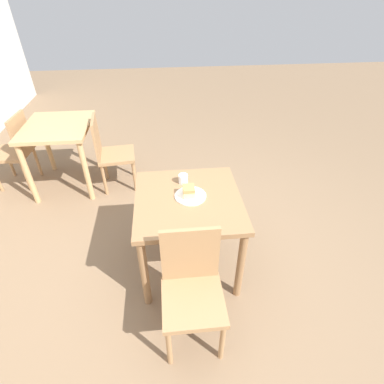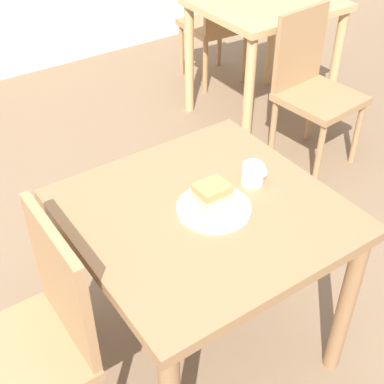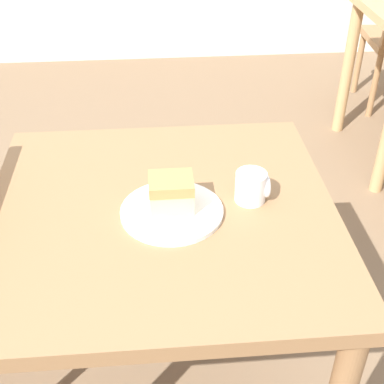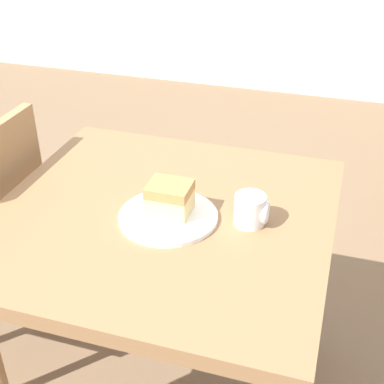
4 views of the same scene
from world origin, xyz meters
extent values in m
cube|color=olive|center=(0.08, 0.17, 0.70)|extent=(0.84, 0.82, 0.04)
cylinder|color=olive|center=(0.45, -0.18, 0.34)|extent=(0.06, 0.06, 0.68)
cylinder|color=olive|center=(-0.29, 0.53, 0.34)|extent=(0.06, 0.06, 0.68)
cylinder|color=olive|center=(0.45, 0.53, 0.34)|extent=(0.06, 0.06, 0.68)
cube|color=tan|center=(1.49, 1.51, 0.75)|extent=(0.81, 0.71, 0.04)
cylinder|color=tan|center=(1.14, 1.20, 0.36)|extent=(0.06, 0.06, 0.73)
cylinder|color=tan|center=(1.85, 1.20, 0.36)|extent=(0.06, 0.06, 0.73)
cylinder|color=tan|center=(1.14, 1.81, 0.36)|extent=(0.06, 0.06, 0.73)
cylinder|color=tan|center=(1.85, 1.81, 0.36)|extent=(0.06, 0.06, 0.73)
cube|color=#9E754C|center=(-0.60, 0.21, 0.41)|extent=(0.40, 0.40, 0.04)
cylinder|color=#9E754C|center=(-0.43, 0.38, 0.20)|extent=(0.04, 0.04, 0.39)
cube|color=#9E754C|center=(-0.42, 0.21, 0.65)|extent=(0.03, 0.38, 0.44)
cube|color=#9E754C|center=(1.39, 0.89, 0.41)|extent=(0.44, 0.44, 0.04)
cylinder|color=#9E754C|center=(1.24, 0.70, 0.20)|extent=(0.04, 0.04, 0.39)
cylinder|color=#9E754C|center=(1.58, 0.73, 0.20)|extent=(0.04, 0.04, 0.39)
cylinder|color=#9E754C|center=(1.21, 1.04, 0.20)|extent=(0.04, 0.04, 0.39)
cylinder|color=#9E754C|center=(1.55, 1.08, 0.20)|extent=(0.04, 0.04, 0.39)
cube|color=#9E754C|center=(1.38, 1.07, 0.65)|extent=(0.38, 0.07, 0.44)
cube|color=#9E754C|center=(1.56, 2.12, 0.41)|extent=(0.43, 0.43, 0.04)
cylinder|color=#9E754C|center=(1.74, 2.28, 0.20)|extent=(0.04, 0.04, 0.39)
cylinder|color=#9E754C|center=(1.40, 2.30, 0.20)|extent=(0.04, 0.04, 0.39)
cylinder|color=#9E754C|center=(1.72, 1.94, 0.20)|extent=(0.04, 0.04, 0.39)
cylinder|color=#9E754C|center=(1.38, 1.96, 0.20)|extent=(0.04, 0.04, 0.39)
cylinder|color=white|center=(0.10, 0.15, 0.73)|extent=(0.24, 0.24, 0.01)
cube|color=#E0C67F|center=(0.10, 0.17, 0.76)|extent=(0.10, 0.09, 0.05)
cube|color=#B27F47|center=(0.10, 0.17, 0.80)|extent=(0.10, 0.09, 0.03)
cylinder|color=white|center=(0.30, 0.19, 0.76)|extent=(0.08, 0.08, 0.08)
torus|color=white|center=(0.34, 0.19, 0.76)|extent=(0.01, 0.06, 0.06)
camera|label=1|loc=(-1.73, 0.33, 2.12)|focal=28.00mm
camera|label=2|loc=(-0.71, -0.90, 1.84)|focal=50.00mm
camera|label=3|loc=(0.07, -0.85, 1.50)|focal=50.00mm
camera|label=4|loc=(0.48, -0.86, 1.47)|focal=50.00mm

